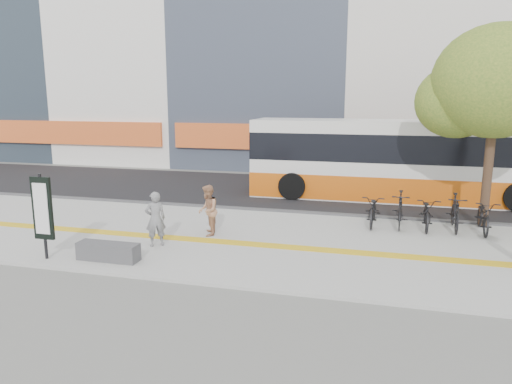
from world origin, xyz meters
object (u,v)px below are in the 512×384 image
(bench, at_px, (108,252))
(signboard, at_px, (42,210))
(street_tree, at_px, (495,84))
(bus, at_px, (400,162))
(seated_woman, at_px, (155,219))
(pedestrian_tan, at_px, (208,210))

(bench, height_order, signboard, signboard)
(street_tree, xyz_separation_m, bus, (-2.49, 3.68, -2.96))
(bench, xyz_separation_m, bus, (7.29, 9.70, 1.25))
(bench, relative_size, bus, 0.13)
(signboard, distance_m, bus, 13.39)
(seated_woman, bearing_deg, signboard, 1.34)
(bus, height_order, seated_woman, bus)
(bench, distance_m, bus, 12.20)
(bus, height_order, pedestrian_tan, bus)
(seated_woman, bearing_deg, pedestrian_tan, -163.45)
(bench, height_order, seated_woman, seated_woman)
(street_tree, bearing_deg, pedestrian_tan, -158.05)
(pedestrian_tan, bearing_deg, bench, -47.57)
(seated_woman, bearing_deg, bus, -164.83)
(street_tree, height_order, seated_woman, street_tree)
(bench, height_order, pedestrian_tan, pedestrian_tan)
(seated_woman, distance_m, pedestrian_tan, 1.70)
(signboard, distance_m, street_tree, 13.40)
(signboard, height_order, seated_woman, signboard)
(bus, bearing_deg, pedestrian_tan, -129.01)
(street_tree, height_order, bus, street_tree)
(signboard, height_order, pedestrian_tan, signboard)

